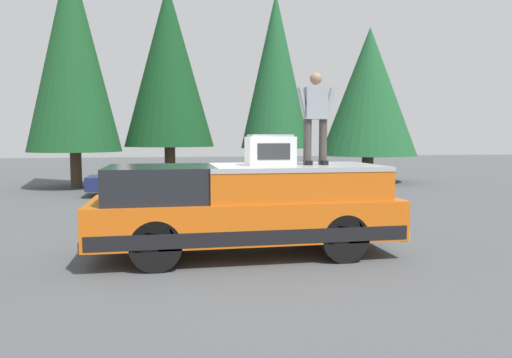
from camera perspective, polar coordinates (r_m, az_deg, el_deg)
name	(u,v)px	position (r m, az deg, el deg)	size (l,w,h in m)	color
ground_plane	(207,252)	(9.10, -5.87, -8.72)	(90.00, 90.00, 0.00)	#4C4F51
pickup_truck	(245,207)	(8.74, -1.29, -3.43)	(2.01, 5.54, 1.65)	orange
compressor_unit	(270,150)	(8.66, 1.70, 3.49)	(0.65, 0.84, 0.56)	silver
person_on_truck_bed	(316,116)	(8.89, 7.16, 7.52)	(0.29, 0.72, 1.69)	#423D38
parked_car_white	(299,177)	(18.87, 5.15, 0.19)	(1.64, 4.10, 1.16)	white
parked_car_navy	(146,180)	(18.25, -13.09, -0.09)	(1.64, 4.10, 1.16)	navy
conifer_far_left	(369,92)	(23.77, 13.42, 10.11)	(4.59, 4.59, 7.39)	#4C3826
conifer_left	(276,71)	(23.43, 2.37, 12.79)	(3.34, 3.34, 9.06)	#4C3826
conifer_center_left	(169,66)	(23.33, -10.46, 13.20)	(4.22, 4.22, 9.34)	#4C3826
conifer_center_right	(72,53)	(22.13, -21.20, 13.96)	(3.91, 3.91, 9.93)	#4C3826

